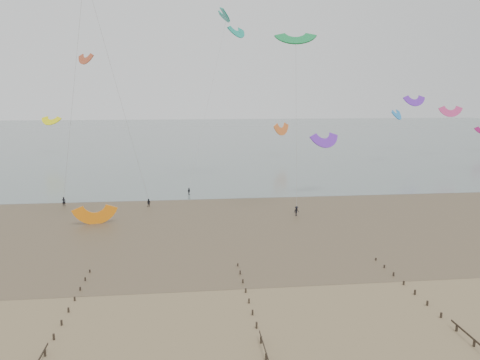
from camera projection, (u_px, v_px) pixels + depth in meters
name	position (u px, v px, depth m)	size (l,w,h in m)	color
ground	(211.00, 312.00, 46.31)	(500.00, 500.00, 0.00)	brown
sea_and_shore	(176.00, 221.00, 79.45)	(500.00, 665.00, 0.03)	#475654
kitesurfer_lead	(64.00, 201.00, 89.58)	(0.66, 0.43, 1.81)	black
kitesurfers	(356.00, 191.00, 99.52)	(124.04, 28.53, 1.88)	black
grounded_kite	(96.00, 224.00, 77.47)	(6.00, 3.15, 4.57)	orange
kites_airborne	(186.00, 92.00, 128.83)	(229.82, 125.09, 36.95)	#F9F00B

